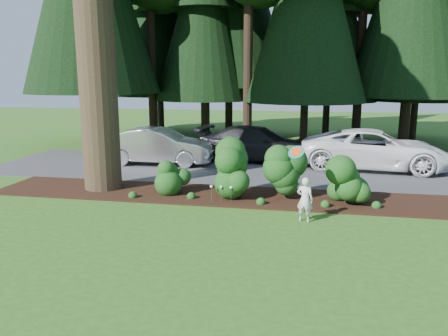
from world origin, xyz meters
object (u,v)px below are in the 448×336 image
car_silver_wagon (158,146)px  frisbee (296,152)px  car_white_suv (375,149)px  child (305,200)px  car_dark_suv (257,144)px

car_silver_wagon → frisbee: bearing=-138.5°
car_white_suv → frisbee: 7.69m
car_silver_wagon → child: bearing=-138.5°
child → frisbee: size_ratio=2.29×
car_silver_wagon → car_dark_suv: 4.40m
car_silver_wagon → car_white_suv: bearing=-88.1°
car_white_suv → frisbee: size_ratio=11.27×
child → frisbee: (-0.27, 0.29, 1.21)m
car_white_suv → child: car_white_suv is taller
child → car_white_suv: bearing=-94.9°
child → car_dark_suv: bearing=-59.0°
car_silver_wagon → car_white_suv: 9.12m
child → frisbee: frisbee is taller
car_white_suv → child: 7.81m
car_white_suv → child: (-2.76, -7.30, -0.25)m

